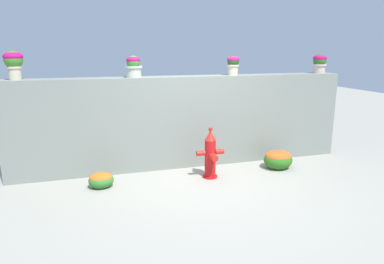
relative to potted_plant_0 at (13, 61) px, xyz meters
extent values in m
plane|color=#9A988B|center=(2.68, -1.16, -1.88)|extent=(24.00, 24.00, 0.00)
cube|color=gray|center=(2.68, 0.02, -1.08)|extent=(5.98, 0.41, 1.61)
cylinder|color=beige|center=(0.00, 0.00, -0.18)|extent=(0.18, 0.18, 0.20)
cylinder|color=beige|center=(0.00, 0.00, -0.09)|extent=(0.21, 0.21, 0.03)
sphere|color=#3E7E29|center=(0.00, 0.00, 0.02)|extent=(0.27, 0.27, 0.27)
ellipsoid|color=#BF1266|center=(0.00, 0.00, 0.07)|extent=(0.28, 0.28, 0.15)
cylinder|color=beige|center=(1.78, -0.02, -0.18)|extent=(0.24, 0.24, 0.19)
cylinder|color=beige|center=(1.78, -0.02, -0.11)|extent=(0.29, 0.29, 0.03)
sphere|color=#367E30|center=(1.78, -0.02, -0.03)|extent=(0.22, 0.22, 0.22)
ellipsoid|color=#C11463|center=(1.78, -0.02, 0.01)|extent=(0.23, 0.23, 0.12)
cylinder|color=beige|center=(3.55, -0.01, -0.18)|extent=(0.18, 0.18, 0.19)
cylinder|color=beige|center=(3.55, -0.01, -0.11)|extent=(0.21, 0.21, 0.03)
sphere|color=#1B5221|center=(3.55, -0.01, -0.03)|extent=(0.21, 0.21, 0.21)
ellipsoid|color=#CB1B6C|center=(3.55, -0.01, 0.00)|extent=(0.22, 0.22, 0.12)
cylinder|color=beige|center=(5.36, 0.00, -0.19)|extent=(0.23, 0.23, 0.17)
cylinder|color=beige|center=(5.36, 0.00, -0.12)|extent=(0.27, 0.27, 0.03)
sphere|color=#2D6623|center=(5.36, 0.00, -0.03)|extent=(0.25, 0.25, 0.25)
ellipsoid|color=#C2135F|center=(5.36, 0.00, 0.01)|extent=(0.26, 0.26, 0.14)
cylinder|color=red|center=(2.88, -0.74, -1.87)|extent=(0.24, 0.24, 0.03)
cylinder|color=red|center=(2.88, -0.74, -1.57)|extent=(0.18, 0.18, 0.63)
cone|color=red|center=(2.88, -0.74, -1.17)|extent=(0.19, 0.19, 0.16)
cylinder|color=red|center=(2.88, -0.74, -1.07)|extent=(0.06, 0.06, 0.05)
cylinder|color=red|center=(2.72, -0.74, -1.46)|extent=(0.14, 0.08, 0.08)
cylinder|color=red|center=(3.04, -0.74, -1.46)|extent=(0.14, 0.08, 0.08)
cylinder|color=red|center=(2.88, -0.91, -1.49)|extent=(0.11, 0.16, 0.11)
ellipsoid|color=#2E6D1F|center=(4.19, -0.66, -1.73)|extent=(0.51, 0.46, 0.34)
ellipsoid|color=#E8581D|center=(4.19, -0.66, -1.66)|extent=(0.46, 0.41, 0.18)
ellipsoid|color=#367C2F|center=(1.14, -0.67, -1.77)|extent=(0.38, 0.34, 0.24)
ellipsoid|color=orange|center=(1.14, -0.67, -1.72)|extent=(0.34, 0.30, 0.13)
camera|label=1|loc=(1.07, -5.82, 0.17)|focal=32.32mm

